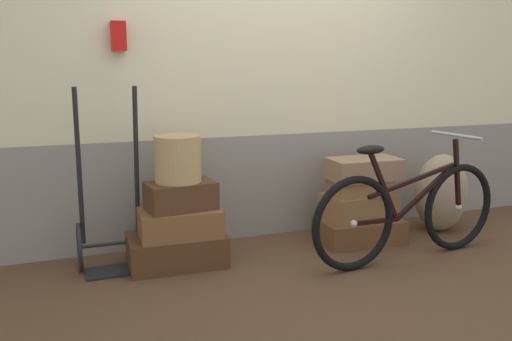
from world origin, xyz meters
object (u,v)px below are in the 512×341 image
Objects in this scene: suitcase_3 at (359,230)px; suitcase_5 at (360,187)px; suitcase_0 at (177,250)px; suitcase_2 at (181,196)px; suitcase_4 at (359,206)px; wicker_basket at (178,159)px; bicycle at (409,212)px; burlap_sack at (441,193)px; suitcase_6 at (364,169)px; suitcase_1 at (180,222)px; luggage_trolley at (112,230)px.

suitcase_3 is 1.41× the size of suitcase_5.
suitcase_5 is (1.46, -0.01, 0.34)m from suitcase_0.
suitcase_2 is 1.44m from suitcase_4.
wicker_basket is 0.20× the size of bicycle.
bicycle is (1.54, -0.48, -0.40)m from wicker_basket.
suitcase_0 is 0.64m from wicker_basket.
suitcase_2 is 1.61m from bicycle.
burlap_sack reaches higher than suitcase_4.
suitcase_6 is (1.48, -0.02, 0.48)m from suitcase_0.
burlap_sack reaches higher than suitcase_1.
suitcase_3 is 0.35m from suitcase_5.
bicycle is (0.11, -0.48, 0.07)m from suitcase_4.
suitcase_1 is 0.19m from suitcase_2.
suitcase_4 is 0.30m from suitcase_6.
bicycle reaches higher than suitcase_6.
suitcase_3 is 0.51× the size of luggage_trolley.
suitcase_1 is at bearing 163.32° from bicycle.
suitcase_0 is 0.39m from suitcase_2.
suitcase_1 reaches higher than suitcase_0.
luggage_trolley is (-0.42, 0.11, 0.16)m from suitcase_0.
luggage_trolley is at bearing 167.19° from suitcase_1.
burlap_sack is at bearing 3.43° from suitcase_3.
luggage_trolley is at bearing 179.30° from suitcase_3.
suitcase_2 reaches higher than suitcase_5.
suitcase_3 is 1.90m from luggage_trolley.
wicker_basket is (-1.43, -0.00, 0.47)m from suitcase_4.
wicker_basket reaches higher than suitcase_0.
suitcase_3 is at bearing 143.58° from suitcase_6.
wicker_basket is 1.66m from bicycle.
suitcase_0 is 1.55m from suitcase_6.
suitcase_1 is at bearing -176.87° from suitcase_3.
suitcase_4 is 1.88m from luggage_trolley.
suitcase_1 reaches higher than suitcase_3.
luggage_trolley is (-0.45, 0.11, -0.48)m from wicker_basket.
wicker_basket reaches higher than bicycle.
luggage_trolley is (-1.88, 0.10, -0.02)m from suitcase_4.
suitcase_2 is at bearing 176.36° from suitcase_4.
suitcase_2 is 0.28× the size of bicycle.
suitcase_2 is at bearing -179.26° from burlap_sack.
wicker_basket is at bearing -178.23° from suitcase_6.
bicycle reaches higher than suitcase_0.
suitcase_5 is at bearing -178.67° from burlap_sack.
suitcase_4 reaches higher than suitcase_3.
luggage_trolley is at bearing 163.59° from bicycle.
suitcase_1 is 0.46m from luggage_trolley.
bicycle reaches higher than suitcase_3.
suitcase_1 is at bearing 144.73° from suitcase_2.
burlap_sack is (2.26, 0.01, 0.22)m from suitcase_0.
suitcase_5 is (1.42, 0.01, -0.05)m from suitcase_2.
suitcase_4 is (1.44, 0.02, -0.03)m from suitcase_1.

